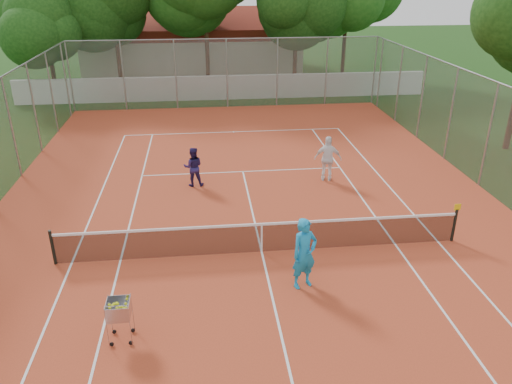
{
  "coord_description": "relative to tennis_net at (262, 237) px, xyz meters",
  "views": [
    {
      "loc": [
        -1.59,
        -12.7,
        7.77
      ],
      "look_at": [
        0.0,
        1.5,
        1.3
      ],
      "focal_mm": 35.0,
      "sensor_mm": 36.0,
      "label": 1
    }
  ],
  "objects": [
    {
      "name": "ground",
      "position": [
        0.0,
        0.0,
        -0.51
      ],
      "size": [
        120.0,
        120.0,
        0.0
      ],
      "primitive_type": "plane",
      "color": "#15360E",
      "rests_on": "ground"
    },
    {
      "name": "court_pad",
      "position": [
        0.0,
        0.0,
        -0.5
      ],
      "size": [
        18.0,
        34.0,
        0.02
      ],
      "primitive_type": "cube",
      "color": "#BA4424",
      "rests_on": "ground"
    },
    {
      "name": "court_lines",
      "position": [
        0.0,
        0.0,
        -0.49
      ],
      "size": [
        10.98,
        23.78,
        0.01
      ],
      "primitive_type": "cube",
      "color": "white",
      "rests_on": "court_pad"
    },
    {
      "name": "tennis_net",
      "position": [
        0.0,
        0.0,
        0.0
      ],
      "size": [
        11.88,
        0.1,
        0.98
      ],
      "primitive_type": "cube",
      "color": "black",
      "rests_on": "court_pad"
    },
    {
      "name": "perimeter_fence",
      "position": [
        0.0,
        0.0,
        1.49
      ],
      "size": [
        18.0,
        34.0,
        4.0
      ],
      "primitive_type": "cube",
      "color": "slate",
      "rests_on": "ground"
    },
    {
      "name": "boundary_wall",
      "position": [
        0.0,
        19.0,
        0.24
      ],
      "size": [
        26.0,
        0.3,
        1.5
      ],
      "primitive_type": "cube",
      "color": "white",
      "rests_on": "ground"
    },
    {
      "name": "clubhouse",
      "position": [
        -2.0,
        29.0,
        1.69
      ],
      "size": [
        16.4,
        9.0,
        4.4
      ],
      "primitive_type": "cube",
      "color": "beige",
      "rests_on": "ground"
    },
    {
      "name": "tropical_trees",
      "position": [
        0.0,
        22.0,
        4.49
      ],
      "size": [
        29.0,
        19.0,
        10.0
      ],
      "primitive_type": "cube",
      "color": "#11370D",
      "rests_on": "ground"
    },
    {
      "name": "player_near",
      "position": [
        0.89,
        -1.83,
        0.49
      ],
      "size": [
        0.84,
        0.7,
        1.96
      ],
      "primitive_type": "imported",
      "rotation": [
        0.0,
        0.0,
        0.38
      ],
      "color": "#178DC9",
      "rests_on": "court_pad"
    },
    {
      "name": "player_far_left",
      "position": [
        -2.0,
        5.21,
        0.28
      ],
      "size": [
        0.75,
        0.58,
        1.54
      ],
      "primitive_type": "imported",
      "rotation": [
        0.0,
        0.0,
        3.14
      ],
      "color": "#241B51",
      "rests_on": "court_pad"
    },
    {
      "name": "player_far_right",
      "position": [
        3.24,
        5.16,
        0.41
      ],
      "size": [
        1.13,
        0.68,
        1.8
      ],
      "primitive_type": "imported",
      "rotation": [
        0.0,
        0.0,
        2.9
      ],
      "color": "white",
      "rests_on": "court_pad"
    },
    {
      "name": "ball_hopper",
      "position": [
        -3.61,
        -3.45,
        0.08
      ],
      "size": [
        0.66,
        0.66,
        1.13
      ],
      "primitive_type": "cube",
      "rotation": [
        0.0,
        0.0,
        -0.25
      ],
      "color": "#ADADB4",
      "rests_on": "court_pad"
    }
  ]
}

